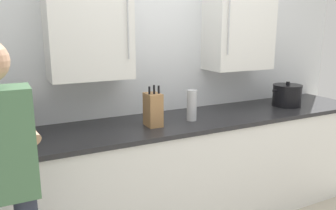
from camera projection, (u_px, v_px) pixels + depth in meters
back_wall_tiled at (163, 61)px, 3.01m from camera, size 4.05×0.44×2.63m
counter_unit at (181, 172)px, 2.92m from camera, size 3.70×0.69×0.94m
stock_pot at (287, 95)px, 3.29m from camera, size 0.37×0.28×0.24m
knife_block at (153, 109)px, 2.61m from camera, size 0.11×0.15×0.32m
thermos_flask at (192, 105)px, 2.77m from camera, size 0.09×0.09×0.25m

